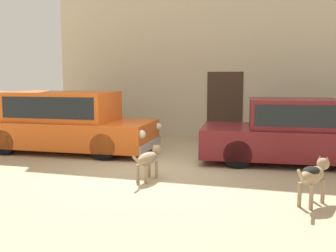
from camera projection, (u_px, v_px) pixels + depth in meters
ground_plane at (154, 169)px, 7.85m from camera, size 80.00×80.00×0.00m
parked_sedan_nearest at (66, 121)px, 9.74m from camera, size 4.62×1.96×1.55m
parked_sedan_second at (294, 131)px, 8.41m from camera, size 4.39×2.09×1.44m
apartment_block at (304, 23)px, 13.13m from camera, size 16.06×5.30×7.69m
stray_dog_spotted at (149, 158)px, 7.03m from camera, size 0.34×1.03×0.64m
stray_dog_tan at (314, 174)px, 5.61m from camera, size 0.56×0.93×0.70m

